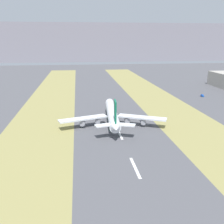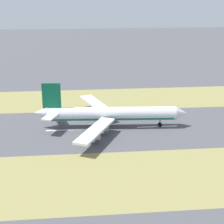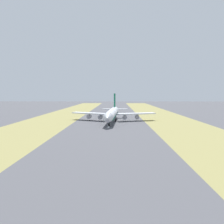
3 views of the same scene
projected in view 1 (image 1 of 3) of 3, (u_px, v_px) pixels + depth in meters
ground_plane at (115, 124)px, 160.40m from camera, size 800.00×800.00×0.00m
grass_median_west at (40, 127)px, 154.75m from camera, size 40.00×600.00×0.01m
grass_median_east at (185, 121)px, 166.05m from camera, size 40.00×600.00×0.01m
centreline_dash_near at (135, 168)px, 106.19m from camera, size 1.20×18.00×0.01m
centreline_dash_mid at (120, 134)px, 144.41m from camera, size 1.20×18.00×0.01m
centreline_dash_far at (111, 114)px, 182.62m from camera, size 1.20×18.00×0.01m
airplane_main_jet at (112, 114)px, 159.87m from camera, size 63.99×67.22×20.20m
apron_car at (202, 96)px, 237.72m from camera, size 2.10×4.43×2.03m
mountain_ridge at (85, 42)px, 645.58m from camera, size 800.00×120.00×86.89m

